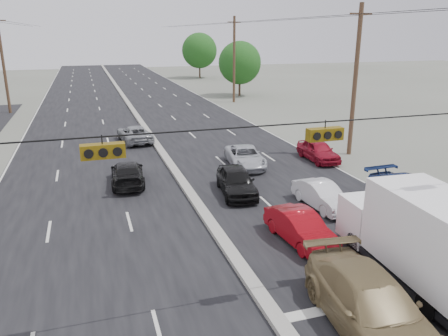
{
  "coord_description": "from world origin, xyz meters",
  "views": [
    {
      "loc": [
        -4.78,
        -10.5,
        8.17
      ],
      "look_at": [
        1.01,
        7.76,
        2.2
      ],
      "focal_mm": 35.0,
      "sensor_mm": 36.0,
      "label": 1
    }
  ],
  "objects": [
    {
      "name": "queue_car_e",
      "position": [
        9.6,
        14.19,
        0.67
      ],
      "size": [
        1.63,
        3.95,
        1.34
      ],
      "primitive_type": "imported",
      "rotation": [
        0.0,
        0.0,
        -0.01
      ],
      "color": "maroon",
      "rests_on": "ground"
    },
    {
      "name": "queue_car_c",
      "position": [
        4.53,
        14.43,
        0.62
      ],
      "size": [
        2.65,
        4.72,
        1.25
      ],
      "primitive_type": "imported",
      "rotation": [
        0.0,
        0.0,
        -0.14
      ],
      "color": "#B8BAC0",
      "rests_on": "ground"
    },
    {
      "name": "tan_sedan",
      "position": [
        2.35,
        -1.71,
        0.81
      ],
      "size": [
        2.82,
        5.81,
        1.63
      ],
      "primitive_type": "imported",
      "rotation": [
        0.0,
        0.0,
        -0.1
      ],
      "color": "olive",
      "rests_on": "ground"
    },
    {
      "name": "traffic_signals",
      "position": [
        1.4,
        0.0,
        5.49
      ],
      "size": [
        25.0,
        0.3,
        0.54
      ],
      "color": "black",
      "rests_on": "ground"
    },
    {
      "name": "queue_car_d",
      "position": [
        9.6,
        5.08,
        0.79
      ],
      "size": [
        2.4,
        5.5,
        1.57
      ],
      "primitive_type": "imported",
      "rotation": [
        0.0,
        0.0,
        0.04
      ],
      "color": "navy",
      "rests_on": "ground"
    },
    {
      "name": "queue_car_a",
      "position": [
        2.36,
        9.87,
        0.72
      ],
      "size": [
        2.22,
        4.39,
        1.43
      ],
      "primitive_type": "imported",
      "rotation": [
        0.0,
        0.0,
        -0.13
      ],
      "color": "black",
      "rests_on": "ground"
    },
    {
      "name": "queue_car_b",
      "position": [
        5.71,
        6.88,
        0.61
      ],
      "size": [
        1.56,
        3.81,
        1.23
      ],
      "primitive_type": "imported",
      "rotation": [
        0.0,
        0.0,
        0.07
      ],
      "color": "white",
      "rests_on": "ground"
    },
    {
      "name": "center_median",
      "position": [
        0.0,
        30.0,
        0.1
      ],
      "size": [
        0.5,
        160.0,
        0.2
      ],
      "primitive_type": "cube",
      "color": "gray",
      "rests_on": "ground"
    },
    {
      "name": "box_truck",
      "position": [
        5.43,
        0.1,
        1.69
      ],
      "size": [
        2.67,
        6.62,
        3.29
      ],
      "rotation": [
        0.0,
        0.0,
        -0.06
      ],
      "color": "black",
      "rests_on": "ground"
    },
    {
      "name": "red_sedan",
      "position": [
        3.0,
        3.85,
        0.64
      ],
      "size": [
        1.7,
        3.98,
        1.28
      ],
      "primitive_type": "imported",
      "rotation": [
        0.0,
        0.0,
        0.09
      ],
      "color": "maroon",
      "rests_on": "ground"
    },
    {
      "name": "ground",
      "position": [
        0.0,
        0.0,
        0.0
      ],
      "size": [
        200.0,
        200.0,
        0.0
      ],
      "primitive_type": "plane",
      "color": "#606356",
      "rests_on": "ground"
    },
    {
      "name": "tree_right_mid",
      "position": [
        15.0,
        45.0,
        4.34
      ],
      "size": [
        5.6,
        5.6,
        7.14
      ],
      "color": "#382619",
      "rests_on": "ground"
    },
    {
      "name": "tree_right_far",
      "position": [
        16.0,
        70.0,
        4.96
      ],
      "size": [
        6.4,
        6.4,
        8.16
      ],
      "color": "#382619",
      "rests_on": "ground"
    },
    {
      "name": "oncoming_far",
      "position": [
        -1.4,
        23.08,
        0.64
      ],
      "size": [
        2.59,
        4.79,
        1.27
      ],
      "primitive_type": "imported",
      "rotation": [
        0.0,
        0.0,
        3.25
      ],
      "color": "gray",
      "rests_on": "ground"
    },
    {
      "name": "utility_pole_left_c",
      "position": [
        -12.5,
        40.0,
        5.11
      ],
      "size": [
        1.6,
        0.3,
        10.0
      ],
      "color": "#422D1E",
      "rests_on": "ground"
    },
    {
      "name": "utility_pole_right_c",
      "position": [
        12.5,
        40.0,
        5.11
      ],
      "size": [
        1.6,
        0.3,
        10.0
      ],
      "color": "#422D1E",
      "rests_on": "ground"
    },
    {
      "name": "utility_pole_right_b",
      "position": [
        12.5,
        15.0,
        5.11
      ],
      "size": [
        1.6,
        0.3,
        10.0
      ],
      "color": "#422D1E",
      "rests_on": "ground"
    },
    {
      "name": "oncoming_near",
      "position": [
        -2.93,
        13.21,
        0.64
      ],
      "size": [
        2.07,
        4.49,
        1.27
      ],
      "primitive_type": "imported",
      "rotation": [
        0.0,
        0.0,
        3.07
      ],
      "color": "black",
      "rests_on": "ground"
    },
    {
      "name": "road_surface",
      "position": [
        0.0,
        30.0,
        0.0
      ],
      "size": [
        20.0,
        160.0,
        0.02
      ],
      "primitive_type": "cube",
      "color": "black",
      "rests_on": "ground"
    }
  ]
}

